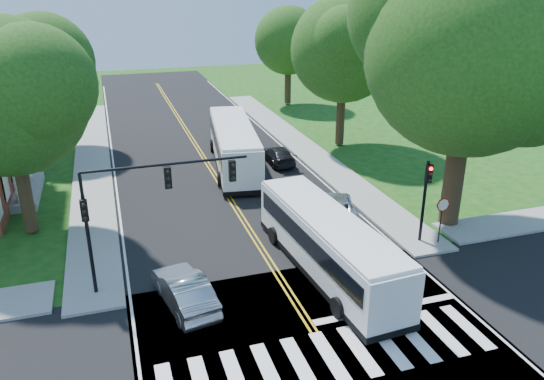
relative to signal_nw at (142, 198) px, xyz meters
name	(u,v)px	position (x,y,z in m)	size (l,w,h in m)	color
ground	(324,349)	(5.86, -6.43, -4.38)	(140.00, 140.00, 0.00)	#114712
road	(221,185)	(5.86, 11.57, -4.37)	(14.00, 96.00, 0.01)	black
cross_road	(324,348)	(5.86, -6.43, -4.37)	(60.00, 12.00, 0.01)	black
center_line	(209,166)	(5.86, 15.57, -4.36)	(0.36, 70.00, 0.01)	gold
edge_line_w	(115,176)	(-0.94, 15.57, -4.36)	(0.12, 70.00, 0.01)	silver
edge_line_e	(295,157)	(12.66, 15.57, -4.36)	(0.12, 70.00, 0.01)	silver
crosswalk	(330,357)	(5.86, -6.93, -4.36)	(12.60, 3.00, 0.01)	silver
stop_bar	(386,309)	(9.36, -4.83, -4.36)	(6.60, 0.40, 0.01)	silver
sidewalk_nw	(92,164)	(-2.44, 18.57, -4.30)	(2.60, 40.00, 0.15)	gray
sidewalk_ne	(299,144)	(14.16, 18.57, -4.30)	(2.60, 40.00, 0.15)	gray
tree_ne_big	(471,51)	(16.86, 1.57, 5.24)	(10.80, 10.80, 14.91)	#362115
tree_west_near	(7,97)	(-5.64, 7.57, 3.15)	(8.00, 8.00, 11.40)	#362115
tree_west_far	(44,63)	(-5.14, 23.57, 2.62)	(7.60, 7.60, 10.67)	#362115
tree_east_mid	(344,49)	(17.36, 17.57, 3.48)	(8.40, 8.40, 11.93)	#362115
tree_east_far	(288,41)	(18.36, 33.57, 2.48)	(7.20, 7.20, 10.34)	#362115
signal_nw	(142,198)	(0.00, 0.00, 0.00)	(7.15, 0.46, 5.66)	black
signal_ne	(426,191)	(14.06, 0.01, -1.41)	(0.30, 0.46, 4.40)	black
stop_sign	(442,209)	(14.86, -0.45, -2.35)	(0.76, 0.08, 2.53)	black
bus_lead	(327,243)	(8.14, -1.24, -2.83)	(3.32, 11.43, 2.92)	white
bus_follow	(234,145)	(7.63, 14.87, -2.67)	(4.41, 12.68, 3.22)	white
hatchback	(185,290)	(1.29, -1.99, -3.61)	(1.59, 4.57, 1.51)	#A7A9AE
suv	(337,206)	(11.29, 4.60, -3.75)	(2.03, 4.41, 1.22)	silver
dark_sedan	(278,155)	(10.98, 14.70, -3.74)	(1.77, 4.35, 1.26)	black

